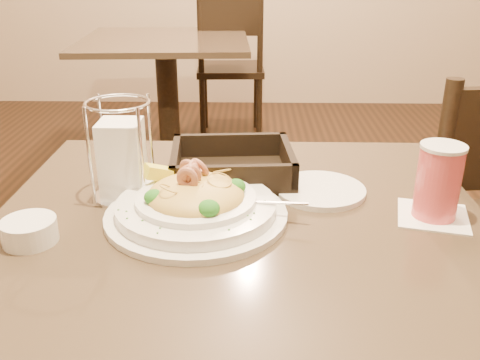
{
  "coord_description": "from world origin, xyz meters",
  "views": [
    {
      "loc": [
        0.02,
        -0.82,
        1.17
      ],
      "look_at": [
        0.0,
        0.02,
        0.8
      ],
      "focal_mm": 40.0,
      "sensor_mm": 36.0,
      "label": 1
    }
  ],
  "objects_px": {
    "main_table": "(240,331)",
    "napkin_caddy": "(122,157)",
    "bread_basket": "(232,169)",
    "pasta_bowl": "(196,203)",
    "butter_ramekin": "(29,231)",
    "dining_chair_near": "(475,235)",
    "dining_chair_far": "(230,64)",
    "drink_glass": "(438,182)",
    "side_plate": "(320,190)",
    "background_table": "(167,79)"
  },
  "relations": [
    {
      "from": "main_table",
      "to": "napkin_caddy",
      "type": "distance_m",
      "value": 0.4
    },
    {
      "from": "bread_basket",
      "to": "pasta_bowl",
      "type": "bearing_deg",
      "value": -108.33
    },
    {
      "from": "pasta_bowl",
      "to": "butter_ramekin",
      "type": "xyz_separation_m",
      "value": [
        -0.27,
        -0.09,
        -0.01
      ]
    },
    {
      "from": "dining_chair_near",
      "to": "napkin_caddy",
      "type": "relative_size",
      "value": 4.8
    },
    {
      "from": "dining_chair_far",
      "to": "bread_basket",
      "type": "xyz_separation_m",
      "value": [
        0.1,
        -2.39,
        0.25
      ]
    },
    {
      "from": "butter_ramekin",
      "to": "drink_glass",
      "type": "bearing_deg",
      "value": 8.66
    },
    {
      "from": "dining_chair_near",
      "to": "bread_basket",
      "type": "distance_m",
      "value": 0.68
    },
    {
      "from": "bread_basket",
      "to": "butter_ramekin",
      "type": "xyz_separation_m",
      "value": [
        -0.32,
        -0.27,
        -0.0
      ]
    },
    {
      "from": "dining_chair_near",
      "to": "butter_ramekin",
      "type": "distance_m",
      "value": 1.07
    },
    {
      "from": "pasta_bowl",
      "to": "side_plate",
      "type": "distance_m",
      "value": 0.26
    },
    {
      "from": "pasta_bowl",
      "to": "side_plate",
      "type": "bearing_deg",
      "value": 25.72
    },
    {
      "from": "main_table",
      "to": "dining_chair_far",
      "type": "relative_size",
      "value": 0.97
    },
    {
      "from": "side_plate",
      "to": "pasta_bowl",
      "type": "bearing_deg",
      "value": -154.28
    },
    {
      "from": "napkin_caddy",
      "to": "side_plate",
      "type": "height_order",
      "value": "napkin_caddy"
    },
    {
      "from": "butter_ramekin",
      "to": "dining_chair_near",
      "type": "bearing_deg",
      "value": 25.38
    },
    {
      "from": "napkin_caddy",
      "to": "butter_ramekin",
      "type": "xyz_separation_m",
      "value": [
        -0.12,
        -0.18,
        -0.06
      ]
    },
    {
      "from": "drink_glass",
      "to": "side_plate",
      "type": "distance_m",
      "value": 0.23
    },
    {
      "from": "main_table",
      "to": "butter_ramekin",
      "type": "relative_size",
      "value": 9.99
    },
    {
      "from": "dining_chair_far",
      "to": "drink_glass",
      "type": "xyz_separation_m",
      "value": [
        0.47,
        -2.55,
        0.29
      ]
    },
    {
      "from": "pasta_bowl",
      "to": "butter_ramekin",
      "type": "bearing_deg",
      "value": -160.9
    },
    {
      "from": "background_table",
      "to": "dining_chair_near",
      "type": "bearing_deg",
      "value": -59.12
    },
    {
      "from": "dining_chair_far",
      "to": "bread_basket",
      "type": "distance_m",
      "value": 2.4
    },
    {
      "from": "bread_basket",
      "to": "dining_chair_near",
      "type": "bearing_deg",
      "value": 16.02
    },
    {
      "from": "main_table",
      "to": "butter_ramekin",
      "type": "distance_m",
      "value": 0.43
    },
    {
      "from": "background_table",
      "to": "drink_glass",
      "type": "xyz_separation_m",
      "value": [
        0.81,
        -2.1,
        0.3
      ]
    },
    {
      "from": "background_table",
      "to": "napkin_caddy",
      "type": "relative_size",
      "value": 4.9
    },
    {
      "from": "drink_glass",
      "to": "napkin_caddy",
      "type": "bearing_deg",
      "value": 172.79
    },
    {
      "from": "dining_chair_far",
      "to": "background_table",
      "type": "bearing_deg",
      "value": 50.03
    },
    {
      "from": "main_table",
      "to": "dining_chair_near",
      "type": "bearing_deg",
      "value": 32.97
    },
    {
      "from": "background_table",
      "to": "dining_chair_near",
      "type": "xyz_separation_m",
      "value": [
        1.06,
        -1.77,
        0.0
      ]
    },
    {
      "from": "pasta_bowl",
      "to": "butter_ramekin",
      "type": "height_order",
      "value": "pasta_bowl"
    },
    {
      "from": "bread_basket",
      "to": "napkin_caddy",
      "type": "distance_m",
      "value": 0.23
    },
    {
      "from": "dining_chair_near",
      "to": "butter_ramekin",
      "type": "bearing_deg",
      "value": 20.59
    },
    {
      "from": "background_table",
      "to": "side_plate",
      "type": "xyz_separation_m",
      "value": [
        0.62,
        -2.0,
        0.23
      ]
    },
    {
      "from": "dining_chair_near",
      "to": "dining_chair_far",
      "type": "xyz_separation_m",
      "value": [
        -0.72,
        2.21,
        0.0
      ]
    },
    {
      "from": "main_table",
      "to": "pasta_bowl",
      "type": "height_order",
      "value": "pasta_bowl"
    },
    {
      "from": "dining_chair_near",
      "to": "drink_glass",
      "type": "relative_size",
      "value": 6.32
    },
    {
      "from": "background_table",
      "to": "side_plate",
      "type": "distance_m",
      "value": 2.11
    },
    {
      "from": "drink_glass",
      "to": "napkin_caddy",
      "type": "relative_size",
      "value": 0.76
    },
    {
      "from": "dining_chair_near",
      "to": "drink_glass",
      "type": "bearing_deg",
      "value": 49.51
    },
    {
      "from": "dining_chair_near",
      "to": "bread_basket",
      "type": "height_order",
      "value": "dining_chair_near"
    },
    {
      "from": "side_plate",
      "to": "dining_chair_far",
      "type": "bearing_deg",
      "value": 96.49
    },
    {
      "from": "dining_chair_far",
      "to": "pasta_bowl",
      "type": "xyz_separation_m",
      "value": [
        0.04,
        -2.56,
        0.25
      ]
    },
    {
      "from": "main_table",
      "to": "drink_glass",
      "type": "xyz_separation_m",
      "value": [
        0.35,
        0.05,
        0.3
      ]
    },
    {
      "from": "background_table",
      "to": "pasta_bowl",
      "type": "distance_m",
      "value": 2.17
    },
    {
      "from": "dining_chair_near",
      "to": "dining_chair_far",
      "type": "relative_size",
      "value": 1.0
    },
    {
      "from": "bread_basket",
      "to": "butter_ramekin",
      "type": "relative_size",
      "value": 2.92
    },
    {
      "from": "background_table",
      "to": "pasta_bowl",
      "type": "xyz_separation_m",
      "value": [
        0.38,
        -2.12,
        0.26
      ]
    },
    {
      "from": "drink_glass",
      "to": "side_plate",
      "type": "relative_size",
      "value": 0.82
    },
    {
      "from": "dining_chair_far",
      "to": "drink_glass",
      "type": "relative_size",
      "value": 6.32
    }
  ]
}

